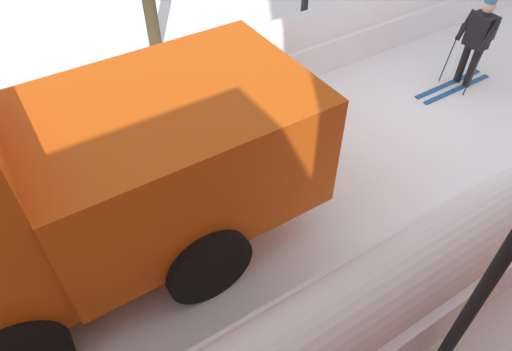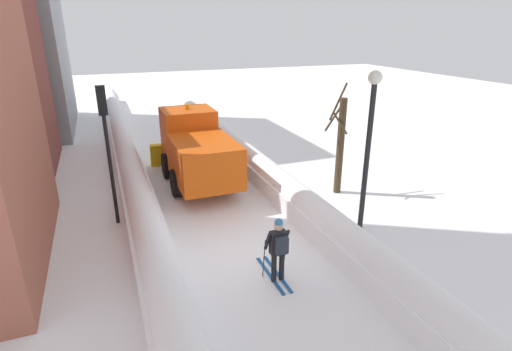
{
  "view_description": "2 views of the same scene",
  "coord_description": "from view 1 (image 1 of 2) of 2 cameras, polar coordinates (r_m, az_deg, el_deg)",
  "views": [
    {
      "loc": [
        -4.16,
        6.2,
        5.19
      ],
      "look_at": [
        -0.5,
        3.87,
        0.93
      ],
      "focal_mm": 32.52,
      "sensor_mm": 36.0,
      "label": 1
    },
    {
      "loc": [
        -3.42,
        -9.61,
        6.31
      ],
      "look_at": [
        0.91,
        1.53,
        1.79
      ],
      "focal_mm": 28.01,
      "sensor_mm": 36.0,
      "label": 2
    }
  ],
  "objects": [
    {
      "name": "skier",
      "position": [
        9.88,
        25.62,
        15.08
      ],
      "size": [
        0.62,
        1.8,
        1.81
      ],
      "color": "black",
      "rests_on": "ground"
    },
    {
      "name": "plow_truck",
      "position": [
        5.58,
        -22.51,
        -1.49
      ],
      "size": [
        3.2,
        5.98,
        3.12
      ],
      "color": "#DB510F",
      "rests_on": "ground"
    }
  ]
}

